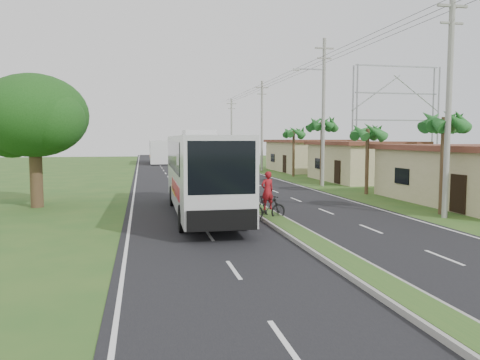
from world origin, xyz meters
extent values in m
plane|color=#2A551F|center=(0.00, 0.00, 0.00)|extent=(180.00, 180.00, 0.00)
cube|color=black|center=(0.00, 20.00, 0.01)|extent=(14.00, 160.00, 0.02)
cube|color=gray|center=(0.00, 20.00, 0.10)|extent=(1.20, 160.00, 0.17)
cube|color=#2A551F|center=(0.00, 20.00, 0.18)|extent=(0.95, 160.00, 0.02)
cube|color=silver|center=(-6.70, 20.00, 0.00)|extent=(0.12, 160.00, 0.01)
cube|color=silver|center=(6.70, 20.00, 0.00)|extent=(0.12, 160.00, 0.01)
cube|color=tan|center=(14.00, 22.00, 1.68)|extent=(7.00, 10.00, 3.35)
cube|color=#54301D|center=(14.00, 22.00, 3.51)|extent=(7.60, 10.60, 0.32)
cube|color=tan|center=(14.00, 36.00, 1.75)|extent=(8.00, 11.00, 3.50)
cube|color=#54301D|center=(14.00, 36.00, 3.66)|extent=(8.60, 11.60, 0.32)
cylinder|color=#473321|center=(9.00, 3.00, 2.50)|extent=(0.26, 0.26, 5.00)
cylinder|color=#473321|center=(9.40, 12.00, 2.30)|extent=(0.26, 0.26, 4.60)
cylinder|color=#473321|center=(8.80, 19.00, 2.70)|extent=(0.26, 0.26, 5.40)
cylinder|color=#473321|center=(9.30, 28.00, 2.40)|extent=(0.26, 0.26, 4.80)
cylinder|color=#473321|center=(17.50, 15.00, 2.60)|extent=(0.26, 0.26, 5.20)
cylinder|color=#473321|center=(-12.00, 10.00, 2.00)|extent=(0.70, 0.70, 4.00)
ellipsoid|color=#164312|center=(-12.00, 10.00, 5.20)|extent=(6.00, 6.00, 4.68)
sphere|color=#164312|center=(-13.40, 10.80, 4.70)|extent=(3.80, 3.80, 3.80)
sphere|color=#164312|center=(-10.80, 9.00, 4.90)|extent=(3.40, 3.40, 3.40)
cylinder|color=gray|center=(8.50, 2.00, 5.50)|extent=(0.28, 0.28, 11.00)
cube|color=gray|center=(8.50, 2.00, 10.20)|extent=(1.60, 0.12, 0.12)
cube|color=gray|center=(8.50, 2.00, 9.40)|extent=(1.20, 0.10, 0.10)
cylinder|color=gray|center=(8.50, 18.00, 6.00)|extent=(0.28, 0.28, 12.00)
cube|color=gray|center=(8.50, 18.00, 11.20)|extent=(1.60, 0.12, 0.12)
cube|color=gray|center=(8.50, 18.00, 10.40)|extent=(1.20, 0.10, 0.10)
cube|color=gray|center=(7.30, 18.00, 9.50)|extent=(2.40, 0.10, 0.10)
cylinder|color=gray|center=(8.50, 38.00, 5.50)|extent=(0.28, 0.28, 11.00)
cube|color=gray|center=(8.50, 38.00, 10.20)|extent=(1.60, 0.12, 0.12)
cube|color=gray|center=(8.50, 38.00, 9.40)|extent=(1.20, 0.10, 0.10)
cylinder|color=gray|center=(8.50, 58.00, 5.25)|extent=(0.28, 0.28, 10.50)
cube|color=gray|center=(8.50, 58.00, 9.70)|extent=(1.60, 0.12, 0.12)
cube|color=gray|center=(8.50, 58.00, 8.90)|extent=(1.20, 0.10, 0.10)
cylinder|color=gray|center=(17.00, 29.50, 6.00)|extent=(0.18, 0.18, 12.00)
cylinder|color=gray|center=(27.00, 29.50, 6.00)|extent=(0.18, 0.18, 12.00)
cylinder|color=gray|center=(17.00, 30.50, 6.00)|extent=(0.18, 0.18, 12.00)
cylinder|color=gray|center=(27.00, 30.50, 6.00)|extent=(0.18, 0.18, 12.00)
cube|color=gray|center=(22.00, 30.00, 6.00)|extent=(10.00, 0.14, 0.14)
cube|color=gray|center=(22.00, 30.00, 9.00)|extent=(10.00, 0.14, 0.14)
cube|color=gray|center=(22.00, 30.00, 12.00)|extent=(10.00, 0.14, 0.14)
cube|color=silver|center=(-3.15, 5.25, 2.27)|extent=(2.97, 13.47, 3.53)
cube|color=black|center=(-3.14, 5.92, 3.04)|extent=(2.99, 10.78, 1.41)
cube|color=black|center=(-3.24, -1.41, 2.83)|extent=(2.52, 0.17, 1.97)
cube|color=#B10E21|center=(-3.17, 3.91, 1.56)|extent=(2.92, 5.86, 0.62)
cube|color=yellow|center=(-3.15, 5.58, 1.28)|extent=(2.89, 3.40, 0.28)
cube|color=silver|center=(-3.13, 6.59, 4.19)|extent=(1.60, 2.71, 0.31)
cylinder|color=black|center=(-4.47, 1.01, 0.58)|extent=(0.37, 1.17, 1.16)
cylinder|color=black|center=(-1.94, 0.98, 0.58)|extent=(0.37, 1.17, 1.16)
cylinder|color=black|center=(-4.37, 8.85, 0.58)|extent=(0.37, 1.17, 1.16)
cylinder|color=black|center=(-1.84, 8.81, 0.58)|extent=(0.37, 1.17, 1.16)
cube|color=white|center=(-3.45, 57.74, 1.93)|extent=(2.83, 12.72, 3.54)
cube|color=black|center=(-3.44, 58.30, 2.99)|extent=(2.86, 9.41, 1.20)
cube|color=#F65D18|center=(-3.45, 56.64, 1.26)|extent=(2.85, 6.09, 0.39)
cylinder|color=black|center=(-4.69, 52.50, 0.53)|extent=(0.34, 1.06, 1.06)
cylinder|color=black|center=(-2.26, 52.49, 0.53)|extent=(0.34, 1.06, 1.06)
cylinder|color=black|center=(-4.64, 62.45, 0.53)|extent=(0.34, 1.06, 1.06)
cylinder|color=black|center=(-2.21, 62.43, 0.53)|extent=(0.34, 1.06, 1.06)
imported|color=black|center=(-0.32, 2.91, 0.60)|extent=(2.08, 1.12, 1.21)
imported|color=maroon|center=(-0.32, 2.91, 1.46)|extent=(0.76, 0.61, 1.82)
camera|label=1|loc=(-6.10, -18.29, 3.88)|focal=35.00mm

